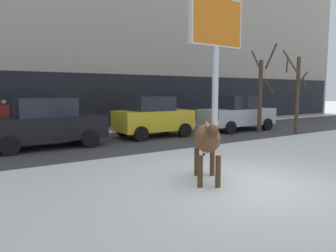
{
  "coord_description": "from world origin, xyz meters",
  "views": [
    {
      "loc": [
        -5.28,
        -4.97,
        2.1
      ],
      "look_at": [
        -0.25,
        2.58,
        1.1
      ],
      "focal_mm": 34.0,
      "sensor_mm": 36.0,
      "label": 1
    }
  ],
  "objects": [
    {
      "name": "building_facade",
      "position": [
        0.0,
        13.81,
        6.48
      ],
      "size": [
        44.0,
        6.1,
        13.0
      ],
      "color": "#A39989",
      "rests_on": "ground"
    },
    {
      "name": "pedestrian_near_billboard",
      "position": [
        -3.61,
        10.0,
        0.88
      ],
      "size": [
        0.36,
        0.24,
        1.73
      ],
      "color": "#282833",
      "rests_on": "ground"
    },
    {
      "name": "bare_tree_left_lot",
      "position": [
        8.64,
        4.56,
        2.13
      ],
      "size": [
        1.29,
        1.23,
        4.11
      ],
      "color": "#4C3828",
      "rests_on": "ground"
    },
    {
      "name": "car_yellow_hatchback",
      "position": [
        2.18,
        7.47,
        0.93
      ],
      "size": [
        3.5,
        1.92,
        1.86
      ],
      "color": "gold",
      "rests_on": "ground"
    },
    {
      "name": "ground_plane",
      "position": [
        0.0,
        0.0,
        0.0
      ],
      "size": [
        120.0,
        120.0,
        0.0
      ],
      "primitive_type": "plane",
      "color": "white"
    },
    {
      "name": "car_black_sedan",
      "position": [
        -2.56,
        7.26,
        0.91
      ],
      "size": [
        4.2,
        1.98,
        1.84
      ],
      "color": "black",
      "rests_on": "ground"
    },
    {
      "name": "cow_brown",
      "position": [
        -0.53,
        0.53,
        0.99
      ],
      "size": [
        1.41,
        1.8,
        1.54
      ],
      "color": "brown",
      "rests_on": "ground"
    },
    {
      "name": "billboard",
      "position": [
        2.92,
        4.1,
        4.31
      ],
      "size": [
        2.53,
        0.31,
        5.56
      ],
      "color": "silver",
      "rests_on": "ground"
    },
    {
      "name": "car_silver_sedan",
      "position": [
        7.2,
        7.09,
        0.91
      ],
      "size": [
        4.2,
        1.98,
        1.84
      ],
      "color": "#B7BABF",
      "rests_on": "ground"
    },
    {
      "name": "road_strip",
      "position": [
        0.0,
        7.07,
        0.0
      ],
      "size": [
        60.0,
        5.6,
        0.01
      ],
      "primitive_type": "cube",
      "color": "#423F3F",
      "rests_on": "ground"
    },
    {
      "name": "bare_tree_right_lot",
      "position": [
        7.54,
        5.82,
        2.08
      ],
      "size": [
        1.21,
        1.19,
        4.41
      ],
      "color": "#4C3828",
      "rests_on": "ground"
    }
  ]
}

